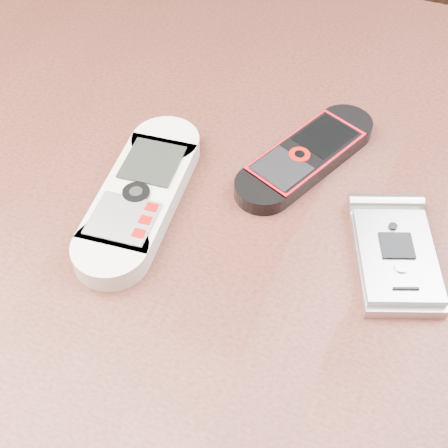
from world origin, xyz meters
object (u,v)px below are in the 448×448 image
table (219,304)px  nokia_black_red (306,156)px  nokia_white (140,195)px  motorola_razr (396,255)px

table → nokia_black_red: nokia_black_red is taller
table → nokia_black_red: 0.16m
nokia_white → nokia_black_red: bearing=35.2°
table → nokia_white: 0.13m
table → motorola_razr: size_ratio=10.67×
nokia_white → motorola_razr: size_ratio=1.59×
nokia_black_red → table: bearing=-89.2°
table → nokia_white: bearing=176.1°
table → nokia_white: (-0.07, 0.00, 0.12)m
nokia_white → table: bearing=-8.9°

